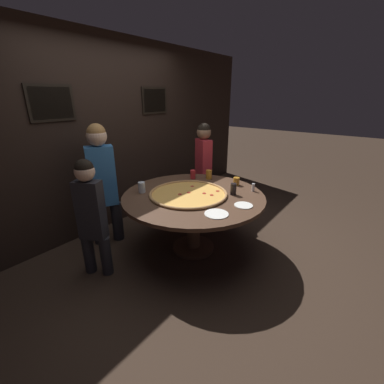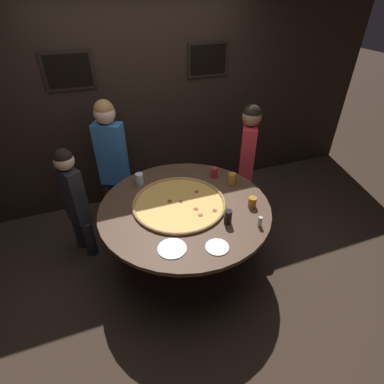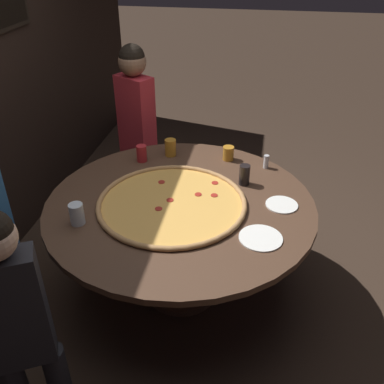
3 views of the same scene
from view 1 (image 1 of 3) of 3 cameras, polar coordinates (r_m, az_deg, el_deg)
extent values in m
plane|color=#38281E|center=(3.36, 0.30, -12.36)|extent=(24.00, 24.00, 0.00)
cube|color=black|center=(3.89, -17.02, 11.99)|extent=(6.40, 0.06, 2.60)
cube|color=black|center=(3.41, -28.76, 16.94)|extent=(0.52, 0.02, 0.40)
cube|color=#936B5B|center=(3.41, -28.71, 16.94)|extent=(0.46, 0.01, 0.34)
cube|color=black|center=(4.33, -8.30, 19.47)|extent=(0.52, 0.02, 0.40)
cube|color=#936B5B|center=(4.33, -8.24, 19.47)|extent=(0.46, 0.01, 0.34)
cylinder|color=#4C3323|center=(3.02, 0.32, -0.88)|extent=(1.66, 1.66, 0.04)
cylinder|color=#4C3323|center=(3.18, 0.31, -7.08)|extent=(0.16, 0.16, 0.70)
cylinder|color=#4C3323|center=(3.35, 0.30, -12.08)|extent=(0.52, 0.52, 0.04)
cylinder|color=#E5A84C|center=(3.01, -0.82, -0.47)|extent=(0.88, 0.88, 0.01)
torus|color=#B27F4C|center=(3.00, -0.82, -0.30)|extent=(0.92, 0.92, 0.03)
cylinder|color=#A8281E|center=(3.03, -0.77, -0.12)|extent=(0.04, 0.04, 0.00)
cylinder|color=#A8281E|center=(2.99, -2.72, -0.49)|extent=(0.04, 0.04, 0.00)
cylinder|color=#A8281E|center=(3.02, 2.73, -0.28)|extent=(0.04, 0.04, 0.00)
cylinder|color=#A8281E|center=(3.24, 0.04, 1.29)|extent=(0.04, 0.04, 0.00)
cylinder|color=#A8281E|center=(3.10, 5.72, 0.21)|extent=(0.04, 0.04, 0.00)
cylinder|color=#A8281E|center=(2.97, 4.39, -0.67)|extent=(0.04, 0.04, 0.00)
cylinder|color=#B22328|center=(3.57, 0.19, 3.94)|extent=(0.07, 0.07, 0.12)
cylinder|color=black|center=(3.02, 9.17, 0.64)|extent=(0.07, 0.07, 0.14)
cylinder|color=silver|center=(3.12, -11.10, 1.03)|extent=(0.08, 0.08, 0.13)
cylinder|color=#BC7A23|center=(3.37, 9.83, 2.37)|extent=(0.08, 0.08, 0.10)
cylinder|color=#BC7A23|center=(3.57, 3.78, 3.89)|extent=(0.08, 0.08, 0.12)
cylinder|color=white|center=(2.54, 5.45, -4.86)|extent=(0.24, 0.24, 0.01)
cylinder|color=white|center=(2.77, 11.37, -2.92)|extent=(0.20, 0.20, 0.01)
cylinder|color=silver|center=(3.19, 13.44, 0.89)|extent=(0.04, 0.04, 0.08)
cylinder|color=#B7B7BC|center=(3.17, 13.51, 1.72)|extent=(0.04, 0.04, 0.01)
cylinder|color=#232328|center=(4.34, 1.80, -0.63)|extent=(0.18, 0.18, 0.50)
cylinder|color=#232328|center=(4.16, 3.07, -1.68)|extent=(0.18, 0.18, 0.50)
cube|color=red|center=(4.06, 2.55, 6.71)|extent=(0.29, 0.34, 0.70)
sphere|color=#8C664C|center=(3.98, 2.65, 13.11)|extent=(0.22, 0.22, 0.22)
sphere|color=black|center=(3.97, 2.66, 13.65)|extent=(0.20, 0.20, 0.20)
cylinder|color=#232328|center=(2.99, -18.56, -13.25)|extent=(0.16, 0.16, 0.44)
cylinder|color=#232328|center=(3.08, -21.91, -12.62)|extent=(0.16, 0.16, 0.44)
cube|color=#232328|center=(2.78, -21.61, -3.78)|extent=(0.25, 0.30, 0.62)
sphere|color=beige|center=(2.65, -22.76, 4.20)|extent=(0.19, 0.19, 0.19)
sphere|color=black|center=(2.64, -22.86, 4.89)|extent=(0.18, 0.18, 0.18)
cylinder|color=#232328|center=(3.58, -16.27, -6.19)|extent=(0.19, 0.19, 0.53)
cylinder|color=#232328|center=(3.56, -20.07, -6.78)|extent=(0.19, 0.19, 0.53)
cube|color=#3370B2|center=(3.33, -19.38, 3.30)|extent=(0.36, 0.30, 0.74)
sphere|color=beige|center=(3.23, -20.42, 11.54)|extent=(0.23, 0.23, 0.23)
sphere|color=#9E703D|center=(3.23, -20.51, 12.24)|extent=(0.21, 0.21, 0.21)
camera|label=2|loc=(1.71, 65.39, 34.00)|focal=28.00mm
camera|label=3|loc=(1.30, -55.80, 28.27)|focal=40.00mm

